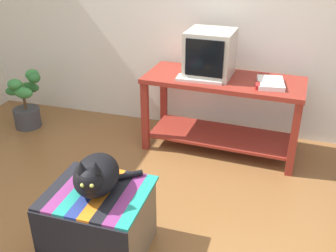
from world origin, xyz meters
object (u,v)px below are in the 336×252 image
(cat, at_px, (96,175))
(potted_plant, at_px, (26,102))
(ottoman_with_blanket, at_px, (100,221))
(stapler, at_px, (258,86))
(book, at_px, (271,83))
(keyboard, at_px, (200,79))
(tv_monitor, at_px, (210,54))
(desk, at_px, (222,102))

(cat, height_order, potted_plant, cat)
(ottoman_with_blanket, distance_m, stapler, 1.66)
(book, height_order, potted_plant, book)
(keyboard, distance_m, stapler, 0.49)
(tv_monitor, relative_size, stapler, 3.78)
(keyboard, bearing_deg, tv_monitor, 70.87)
(cat, distance_m, stapler, 1.59)
(potted_plant, height_order, stapler, stapler)
(desk, height_order, keyboard, keyboard)
(keyboard, xyz_separation_m, stapler, (0.49, -0.04, 0.01))
(tv_monitor, bearing_deg, desk, -11.98)
(book, bearing_deg, cat, -128.99)
(book, xyz_separation_m, potted_plant, (-2.40, -0.07, -0.44))
(desk, xyz_separation_m, cat, (-0.49, -1.52, 0.09))
(tv_monitor, bearing_deg, keyboard, -104.38)
(ottoman_with_blanket, bearing_deg, potted_plant, 137.18)
(ottoman_with_blanket, bearing_deg, cat, 92.82)
(book, bearing_deg, keyboard, 177.80)
(desk, distance_m, ottoman_with_blanket, 1.63)
(desk, bearing_deg, cat, -104.95)
(book, distance_m, cat, 1.72)
(tv_monitor, distance_m, book, 0.58)
(tv_monitor, bearing_deg, ottoman_with_blanket, -99.66)
(book, height_order, stapler, same)
(desk, bearing_deg, potted_plant, -173.35)
(tv_monitor, distance_m, ottoman_with_blanket, 1.74)
(keyboard, distance_m, cat, 1.45)
(book, distance_m, ottoman_with_blanket, 1.79)
(ottoman_with_blanket, height_order, potted_plant, potted_plant)
(keyboard, height_order, ottoman_with_blanket, keyboard)
(tv_monitor, relative_size, keyboard, 1.04)
(tv_monitor, height_order, cat, tv_monitor)
(tv_monitor, relative_size, ottoman_with_blanket, 0.69)
(desk, xyz_separation_m, ottoman_with_blanket, (-0.49, -1.53, -0.25))
(desk, bearing_deg, keyboard, -145.01)
(desk, distance_m, stapler, 0.42)
(potted_plant, bearing_deg, book, 1.60)
(keyboard, height_order, cat, cat)
(cat, bearing_deg, tv_monitor, 63.84)
(keyboard, relative_size, ottoman_with_blanket, 0.66)
(book, bearing_deg, ottoman_with_blanket, -128.85)
(potted_plant, bearing_deg, tv_monitor, 5.15)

